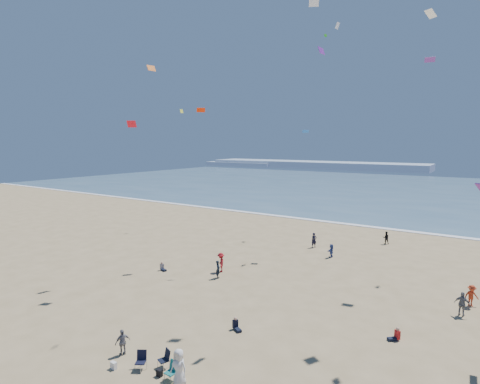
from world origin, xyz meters
The scene contains 10 objects.
ocean centered at (0.00, 95.00, 0.03)m, with size 220.00×100.00×0.06m, color #476B84.
surf_line centered at (0.00, 45.00, 0.04)m, with size 220.00×1.20×0.08m, color white.
headland_far centered at (-60.00, 170.00, 1.60)m, with size 110.00×20.00×3.20m, color #7A8EA8.
headland_near centered at (-100.00, 165.00, 1.00)m, with size 40.00×14.00×2.00m, color #7A8EA8.
standing_flyers centered at (3.68, 12.30, 0.86)m, with size 29.95×43.65×1.92m.
seated_group centered at (2.10, 7.06, 0.42)m, with size 22.56×17.02×0.84m.
chair_cluster centered at (0.25, 2.72, 0.50)m, with size 2.72×1.60×1.00m.
white_tote centered at (-2.01, 1.63, 0.20)m, with size 0.35×0.20×0.40m, color silver.
black_backpack centered at (0.53, 2.54, 0.19)m, with size 0.30×0.22×0.38m, color black.
kites_aloft centered at (8.40, 13.10, 14.50)m, with size 41.15×45.34×25.98m.
Camera 1 is at (14.08, -10.37, 12.11)m, focal length 28.00 mm.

